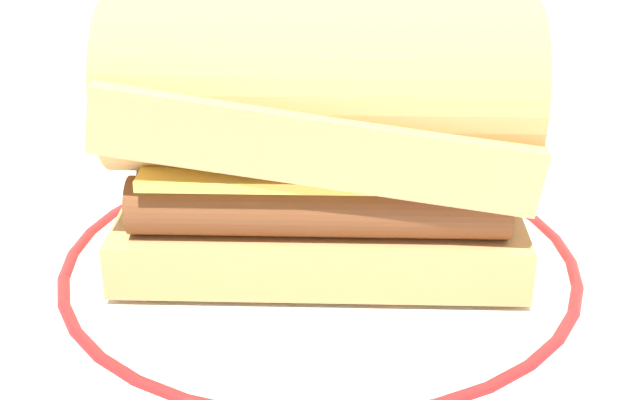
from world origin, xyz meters
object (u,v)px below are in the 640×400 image
(sausage_sandwich, at_px, (320,134))
(drinking_glass, at_px, (160,79))
(plate, at_px, (320,266))
(butter_knife, at_px, (383,123))

(sausage_sandwich, distance_m, drinking_glass, 0.24)
(plate, relative_size, sausage_sandwich, 1.32)
(plate, height_order, butter_knife, plate)
(drinking_glass, distance_m, butter_knife, 0.16)
(sausage_sandwich, bearing_deg, plate, 0.00)
(drinking_glass, bearing_deg, sausage_sandwich, -48.69)
(sausage_sandwich, bearing_deg, butter_knife, 79.88)
(plate, distance_m, butter_knife, 0.23)
(drinking_glass, height_order, butter_knife, drinking_glass)
(drinking_glass, relative_size, butter_knife, 0.58)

